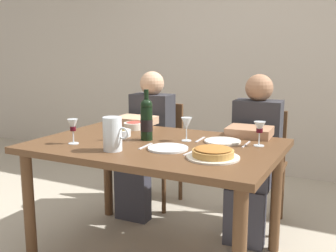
# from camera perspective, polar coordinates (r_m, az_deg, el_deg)

# --- Properties ---
(back_wall) EXTENTS (8.00, 0.10, 2.80)m
(back_wall) POSITION_cam_1_polar(r_m,az_deg,el_deg) (4.40, 11.96, 11.54)
(back_wall) COLOR beige
(back_wall) RESTS_ON ground
(dining_table) EXTENTS (1.50, 1.00, 0.76)m
(dining_table) POSITION_cam_1_polar(r_m,az_deg,el_deg) (2.46, -1.78, -4.55)
(dining_table) COLOR brown
(dining_table) RESTS_ON ground
(wine_bottle) EXTENTS (0.08, 0.08, 0.32)m
(wine_bottle) POSITION_cam_1_polar(r_m,az_deg,el_deg) (2.50, -3.13, 0.98)
(wine_bottle) COLOR black
(wine_bottle) RESTS_ON dining_table
(water_pitcher) EXTENTS (0.16, 0.11, 0.19)m
(water_pitcher) POSITION_cam_1_polar(r_m,az_deg,el_deg) (2.25, -8.02, -1.43)
(water_pitcher) COLOR silver
(water_pitcher) RESTS_ON dining_table
(baked_tart) EXTENTS (0.28, 0.28, 0.06)m
(baked_tart) POSITION_cam_1_polar(r_m,az_deg,el_deg) (2.10, 6.55, -3.93)
(baked_tart) COLOR silver
(baked_tart) RESTS_ON dining_table
(salad_bowl) EXTENTS (0.14, 0.14, 0.06)m
(salad_bowl) POSITION_cam_1_polar(r_m,az_deg,el_deg) (2.88, -5.02, 0.11)
(salad_bowl) COLOR silver
(salad_bowl) RESTS_ON dining_table
(olive_bowl) EXTENTS (0.14, 0.14, 0.05)m
(olive_bowl) POSITION_cam_1_polar(r_m,az_deg,el_deg) (2.65, -6.88, -0.92)
(olive_bowl) COLOR silver
(olive_bowl) RESTS_ON dining_table
(wine_glass_left_diner) EXTENTS (0.07, 0.07, 0.15)m
(wine_glass_left_diner) POSITION_cam_1_polar(r_m,az_deg,el_deg) (2.48, 2.70, 0.24)
(wine_glass_left_diner) COLOR silver
(wine_glass_left_diner) RESTS_ON dining_table
(wine_glass_right_diner) EXTENTS (0.06, 0.06, 0.15)m
(wine_glass_right_diner) POSITION_cam_1_polar(r_m,az_deg,el_deg) (2.47, -13.63, -0.07)
(wine_glass_right_diner) COLOR silver
(wine_glass_right_diner) RESTS_ON dining_table
(wine_glass_centre) EXTENTS (0.07, 0.07, 0.15)m
(wine_glass_centre) POSITION_cam_1_polar(r_m,az_deg,el_deg) (2.40, 13.13, -0.35)
(wine_glass_centre) COLOR silver
(wine_glass_centre) RESTS_ON dining_table
(dinner_plate_left_setting) EXTENTS (0.23, 0.23, 0.01)m
(dinner_plate_left_setting) POSITION_cam_1_polar(r_m,az_deg,el_deg) (2.48, 7.92, -2.21)
(dinner_plate_left_setting) COLOR silver
(dinner_plate_left_setting) RESTS_ON dining_table
(dinner_plate_right_setting) EXTENTS (0.24, 0.24, 0.01)m
(dinner_plate_right_setting) POSITION_cam_1_polar(r_m,az_deg,el_deg) (2.28, -0.00, -3.24)
(dinner_plate_right_setting) COLOR silver
(dinner_plate_right_setting) RESTS_ON dining_table
(fork_left_setting) EXTENTS (0.02, 0.16, 0.00)m
(fork_left_setting) POSITION_cam_1_polar(r_m,az_deg,el_deg) (2.53, 4.70, -1.96)
(fork_left_setting) COLOR silver
(fork_left_setting) RESTS_ON dining_table
(knife_left_setting) EXTENTS (0.01, 0.18, 0.00)m
(knife_left_setting) POSITION_cam_1_polar(r_m,az_deg,el_deg) (2.44, 11.26, -2.62)
(knife_left_setting) COLOR silver
(knife_left_setting) RESTS_ON dining_table
(knife_right_setting) EXTENTS (0.03, 0.18, 0.00)m
(knife_right_setting) POSITION_cam_1_polar(r_m,az_deg,el_deg) (2.22, 3.47, -3.74)
(knife_right_setting) COLOR silver
(knife_right_setting) RESTS_ON dining_table
(spoon_right_setting) EXTENTS (0.02, 0.16, 0.00)m
(spoon_right_setting) POSITION_cam_1_polar(r_m,az_deg,el_deg) (2.35, -3.28, -2.93)
(spoon_right_setting) COLOR silver
(spoon_right_setting) RESTS_ON dining_table
(chair_left) EXTENTS (0.41, 0.41, 0.87)m
(chair_left) POSITION_cam_1_polar(r_m,az_deg,el_deg) (3.47, -1.31, -2.96)
(chair_left) COLOR brown
(chair_left) RESTS_ON ground
(diner_left) EXTENTS (0.34, 0.51, 1.16)m
(diner_left) POSITION_cam_1_polar(r_m,az_deg,el_deg) (3.24, -3.22, -1.79)
(diner_left) COLOR #2D2D33
(diner_left) RESTS_ON ground
(chair_right) EXTENTS (0.42, 0.42, 0.87)m
(chair_right) POSITION_cam_1_polar(r_m,az_deg,el_deg) (3.14, 13.11, -4.72)
(chair_right) COLOR brown
(chair_right) RESTS_ON ground
(diner_right) EXTENTS (0.35, 0.52, 1.16)m
(diner_right) POSITION_cam_1_polar(r_m,az_deg,el_deg) (2.89, 12.29, -3.58)
(diner_right) COLOR #2D2D33
(diner_right) RESTS_ON ground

